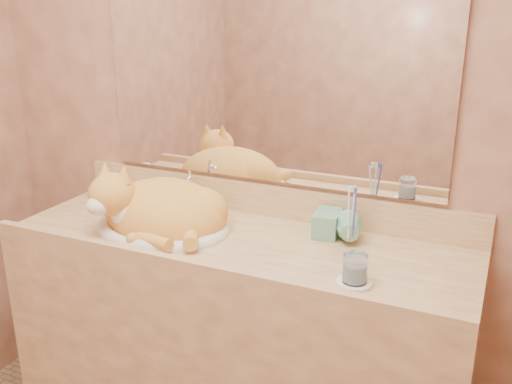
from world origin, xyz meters
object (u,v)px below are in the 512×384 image
at_px(sink_basin, 162,209).
at_px(cat, 158,207).
at_px(water_glass, 355,268).
at_px(toothbrush_cup, 350,235).
at_px(soap_dispenser, 324,215).
at_px(vanity_counter, 237,347).

bearing_deg(sink_basin, cat, -151.67).
bearing_deg(water_glass, toothbrush_cup, 108.46).
xyz_separation_m(cat, soap_dispenser, (0.57, 0.13, 0.01)).
relative_size(sink_basin, soap_dispenser, 2.53).
bearing_deg(soap_dispenser, vanity_counter, -163.66).
distance_m(toothbrush_cup, water_glass, 0.26).
bearing_deg(water_glass, vanity_counter, 161.91).
bearing_deg(vanity_counter, sink_basin, -175.87).
distance_m(vanity_counter, toothbrush_cup, 0.61).
relative_size(cat, toothbrush_cup, 4.52).
xyz_separation_m(vanity_counter, water_glass, (0.46, -0.15, 0.48)).
bearing_deg(vanity_counter, water_glass, -18.09).
xyz_separation_m(sink_basin, toothbrush_cup, (0.65, 0.11, -0.03)).
distance_m(sink_basin, water_glass, 0.74).
xyz_separation_m(sink_basin, water_glass, (0.73, -0.13, -0.02)).
height_order(sink_basin, soap_dispenser, soap_dispenser).
height_order(soap_dispenser, toothbrush_cup, soap_dispenser).
bearing_deg(sink_basin, toothbrush_cup, 16.44).
height_order(vanity_counter, soap_dispenser, soap_dispenser).
xyz_separation_m(cat, water_glass, (0.75, -0.12, -0.03)).
relative_size(sink_basin, cat, 1.04).
distance_m(vanity_counter, soap_dispenser, 0.60).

